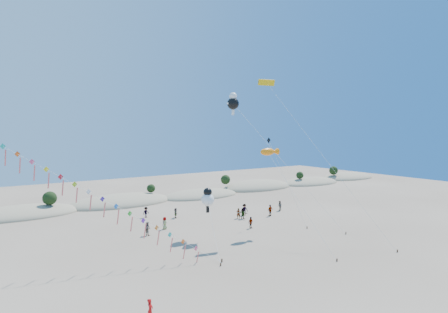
% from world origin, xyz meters
% --- Properties ---
extents(ground, '(160.00, 160.00, 0.00)m').
position_xyz_m(ground, '(0.00, 0.00, 0.00)').
color(ground, '#786653').
rests_on(ground, ground).
extents(dune_ridge, '(145.30, 11.49, 5.57)m').
position_xyz_m(dune_ridge, '(1.06, 45.14, 0.11)').
color(dune_ridge, gray).
rests_on(dune_ridge, ground).
extents(kite_train, '(25.59, 13.90, 17.19)m').
position_xyz_m(kite_train, '(-14.64, 17.15, 8.63)').
color(kite_train, '#3F2D1E').
rests_on(kite_train, ground).
extents(fish_kite, '(3.66, 13.78, 10.98)m').
position_xyz_m(fish_kite, '(10.91, 16.72, 10.44)').
color(fish_kite, '#3F2D1E').
rests_on(fish_kite, ground).
extents(cartoon_kite_low, '(4.46, 9.30, 6.36)m').
position_xyz_m(cartoon_kite_low, '(1.77, 17.44, 5.08)').
color(cartoon_kite_low, '#3F2D1E').
rests_on(cartoon_kite_low, ground).
extents(cartoon_kite_high, '(9.82, 13.65, 18.59)m').
position_xyz_m(cartoon_kite_high, '(8.88, 22.23, 17.21)').
color(cartoon_kite_high, '#3F2D1E').
rests_on(cartoon_kite_high, ground).
extents(parafoil_kite, '(6.40, 16.80, 20.13)m').
position_xyz_m(parafoil_kite, '(11.47, 17.72, 19.32)').
color(parafoil_kite, '#3F2D1E').
rests_on(parafoil_kite, ground).
extents(dark_kite, '(1.82, 6.71, 12.28)m').
position_xyz_m(dark_kite, '(14.59, 18.72, 8.20)').
color(dark_kite, '#3F2D1E').
rests_on(dark_kite, ground).
extents(flyer_foreground, '(0.66, 0.69, 1.60)m').
position_xyz_m(flyer_foreground, '(-11.73, 2.83, 0.80)').
color(flyer_foreground, red).
rests_on(flyer_foreground, ground).
extents(beachgoers, '(24.56, 14.49, 1.78)m').
position_xyz_m(beachgoers, '(7.92, 25.31, 0.83)').
color(beachgoers, slate).
rests_on(beachgoers, ground).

